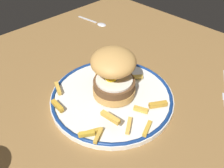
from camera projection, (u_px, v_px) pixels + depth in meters
ground_plane at (111, 129)px, 50.44cm from camera, size 110.78×106.81×4.00cm
dinner_plate at (112, 96)px, 54.15cm from camera, size 28.50×28.50×1.60cm
burger at (114, 73)px, 51.14cm from camera, size 14.44×14.45×10.62cm
fries_pile at (111, 100)px, 51.06cm from camera, size 23.17×25.40×2.83cm
spoon at (98, 23)px, 84.75cm from camera, size 3.44×13.41×0.90cm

